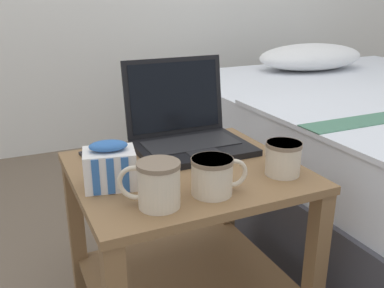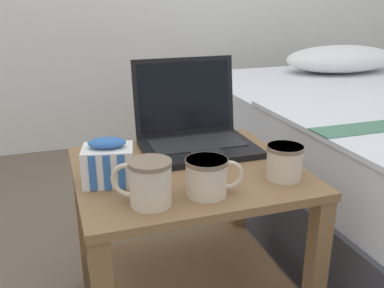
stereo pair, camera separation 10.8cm
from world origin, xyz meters
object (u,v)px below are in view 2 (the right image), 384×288
at_px(mug_front_left, 284,160).
at_px(mug_mid_center, 208,175).
at_px(mug_front_right, 149,181).
at_px(snack_bag, 108,163).
at_px(laptop, 194,130).
at_px(cell_phone, 107,156).

distance_m(mug_front_left, mug_mid_center, 0.22).
xyz_separation_m(mug_front_right, snack_bag, (-0.07, 0.14, -0.00)).
xyz_separation_m(laptop, mug_front_left, (0.14, -0.29, -0.00)).
relative_size(laptop, cell_phone, 1.91).
distance_m(laptop, snack_bag, 0.34).
distance_m(snack_bag, cell_phone, 0.18).
relative_size(mug_front_right, cell_phone, 0.76).
xyz_separation_m(laptop, mug_front_right, (-0.22, -0.33, 0.01)).
height_order(mug_front_right, cell_phone, mug_front_right).
bearing_deg(mug_front_right, mug_mid_center, 2.03).
bearing_deg(cell_phone, snack_bag, -95.75).
bearing_deg(mug_front_right, mug_front_left, 5.46).
bearing_deg(mug_front_left, laptop, 114.85).
bearing_deg(cell_phone, mug_front_right, -81.13).
relative_size(laptop, mug_front_left, 2.51).
distance_m(mug_front_right, cell_phone, 0.33).
xyz_separation_m(mug_front_right, mug_mid_center, (0.14, 0.00, -0.01)).
distance_m(laptop, mug_front_left, 0.32).
relative_size(mug_front_left, mug_mid_center, 0.95).
relative_size(mug_mid_center, cell_phone, 0.80).
height_order(mug_mid_center, cell_phone, mug_mid_center).
height_order(mug_front_left, snack_bag, snack_bag).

